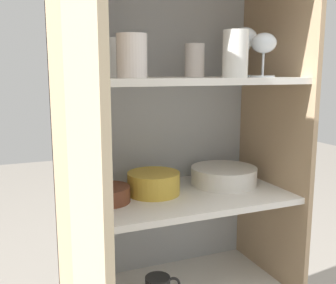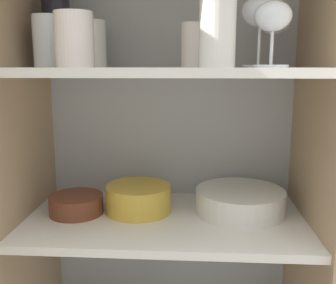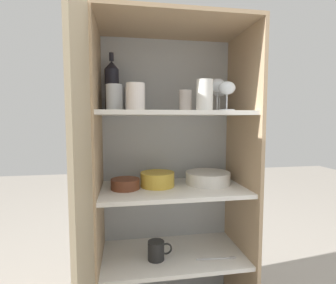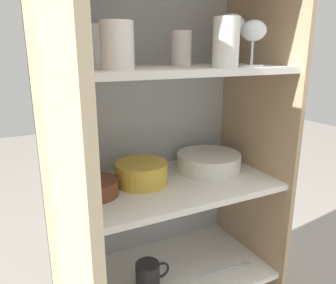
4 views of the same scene
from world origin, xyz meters
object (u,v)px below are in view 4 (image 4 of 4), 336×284
coffee_mug_primary (148,275)px  plate_stack_white (209,162)px  mixing_bowl_large (141,172)px  serving_bowl_small (95,187)px  wine_bottle (56,20)px

coffee_mug_primary → plate_stack_white: bearing=17.4°
mixing_bowl_large → serving_bowl_small: bearing=-171.1°
mixing_bowl_large → coffee_mug_primary: mixing_bowl_large is taller
plate_stack_white → mixing_bowl_large: size_ratio=1.36×
wine_bottle → plate_stack_white: size_ratio=1.24×
mixing_bowl_large → serving_bowl_small: mixing_bowl_large is taller
serving_bowl_small → coffee_mug_primary: size_ratio=1.17×
serving_bowl_small → coffee_mug_primary: (0.15, -0.06, -0.33)m
serving_bowl_small → mixing_bowl_large: bearing=8.9°
serving_bowl_small → coffee_mug_primary: 0.36m
plate_stack_white → serving_bowl_small: bearing=-175.4°
wine_bottle → mixing_bowl_large: 0.52m
plate_stack_white → mixing_bowl_large: bearing=-178.0°
plate_stack_white → coffee_mug_primary: (-0.29, -0.09, -0.33)m
plate_stack_white → serving_bowl_small: 0.44m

